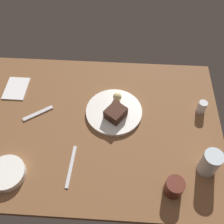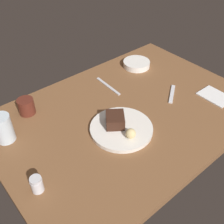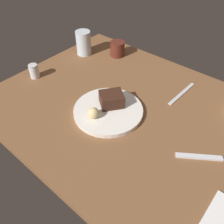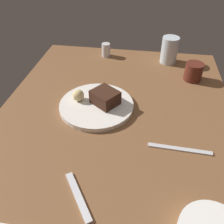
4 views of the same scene
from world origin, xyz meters
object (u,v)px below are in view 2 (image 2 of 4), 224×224
at_px(coffee_cup, 26,106).
at_px(folded_napkin, 215,96).
at_px(water_glass, 3,128).
at_px(salt_shaker, 37,184).
at_px(side_bowl, 137,64).
at_px(dessert_plate, 121,129).
at_px(bread_roll, 131,133).
at_px(dessert_spoon, 172,94).
at_px(butter_knife, 108,86).
at_px(chocolate_cake_slice, 115,120).

distance_m(coffee_cup, folded_napkin, 0.91).
bearing_deg(water_glass, salt_shaker, 86.54).
bearing_deg(folded_napkin, side_bowl, -78.57).
height_order(dessert_plate, bread_roll, bread_roll).
relative_size(dessert_plate, side_bowl, 1.76).
distance_m(water_glass, coffee_cup, 0.18).
xyz_separation_m(salt_shaker, dessert_spoon, (-0.78, -0.06, -0.03)).
distance_m(coffee_cup, butter_knife, 0.43).
bearing_deg(side_bowl, dessert_spoon, 80.04).
bearing_deg(chocolate_cake_slice, dessert_spoon, 179.55).
height_order(dessert_plate, butter_knife, dessert_plate).
xyz_separation_m(water_glass, butter_knife, (-0.56, -0.02, -0.06)).
relative_size(coffee_cup, butter_knife, 0.39).
xyz_separation_m(coffee_cup, dessert_spoon, (-0.62, 0.34, -0.03)).
height_order(salt_shaker, water_glass, water_glass).
xyz_separation_m(bread_roll, coffee_cup, (0.24, -0.43, -0.00)).
distance_m(side_bowl, folded_napkin, 0.47).
height_order(water_glass, side_bowl, water_glass).
xyz_separation_m(salt_shaker, water_glass, (-0.02, -0.30, 0.03)).
bearing_deg(side_bowl, water_glass, 5.23).
relative_size(water_glass, butter_knife, 0.64).
distance_m(bread_roll, salt_shaker, 0.41).
bearing_deg(butter_knife, chocolate_cake_slice, 148.66).
relative_size(dessert_plate, coffee_cup, 3.61).
relative_size(bread_roll, butter_knife, 0.22).
xyz_separation_m(chocolate_cake_slice, butter_knife, (-0.17, -0.26, -0.04)).
bearing_deg(chocolate_cake_slice, salt_shaker, 9.42).
relative_size(side_bowl, dessert_spoon, 1.02).
relative_size(salt_shaker, folded_napkin, 0.43).
bearing_deg(dessert_plate, folded_napkin, 166.60).
bearing_deg(dessert_plate, dessert_spoon, -175.65).
distance_m(side_bowl, coffee_cup, 0.67).
bearing_deg(butter_knife, coffee_cup, 82.23).
distance_m(coffee_cup, dessert_spoon, 0.70).
xyz_separation_m(bread_roll, folded_napkin, (-0.52, 0.05, -0.04)).
bearing_deg(butter_knife, water_glass, 94.88).
xyz_separation_m(dessert_plate, water_glass, (0.40, -0.27, 0.05)).
bearing_deg(folded_napkin, coffee_cup, -32.42).
bearing_deg(coffee_cup, bread_roll, 119.14).
xyz_separation_m(salt_shaker, butter_knife, (-0.58, -0.33, -0.03)).
height_order(bread_roll, dessert_spoon, bread_roll).
height_order(dessert_spoon, folded_napkin, dessert_spoon).
bearing_deg(chocolate_cake_slice, bread_roll, 88.40).
xyz_separation_m(dessert_plate, folded_napkin, (-0.51, 0.12, -0.01)).
height_order(side_bowl, butter_knife, side_bowl).
distance_m(dessert_plate, chocolate_cake_slice, 0.05).
bearing_deg(water_glass, bread_roll, 139.13).
bearing_deg(side_bowl, coffee_cup, -2.05).
height_order(side_bowl, coffee_cup, coffee_cup).
bearing_deg(side_bowl, folded_napkin, 101.43).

